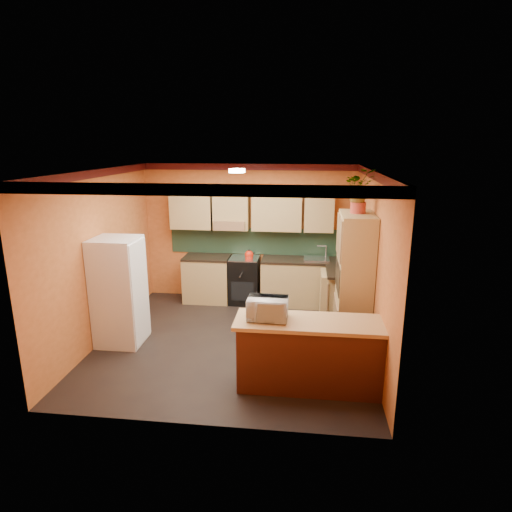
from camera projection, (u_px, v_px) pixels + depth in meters
The scene contains 15 objects.
room_shell at pixel (235, 210), 6.58m from camera, with size 4.24×4.24×2.72m.
base_cabinets_back at pixel (276, 282), 8.40m from camera, with size 3.65×0.60×0.88m, color tan.
countertop_back at pixel (276, 259), 8.28m from camera, with size 3.65×0.62×0.04m, color black.
stove at pixel (245, 280), 8.47m from camera, with size 0.58×0.58×0.91m, color black.
kettle at pixel (249, 254), 8.27m from camera, with size 0.17×0.17×0.18m, color red, non-canonical shape.
sink at pixel (317, 259), 8.18m from camera, with size 0.48×0.40×0.03m, color silver.
base_cabinets_right at pixel (343, 297), 7.58m from camera, with size 0.60×0.80×0.88m, color tan.
countertop_right at pixel (344, 272), 7.46m from camera, with size 0.62×0.80×0.04m, color black.
fridge at pixel (119, 291), 6.64m from camera, with size 0.68×0.66×1.70m, color white.
pantry at pixel (354, 283), 6.42m from camera, with size 0.48×0.90×2.10m, color tan.
fern_pot at pixel (358, 208), 6.18m from camera, with size 0.22×0.22×0.16m, color #AD382A.
fern at pixel (359, 185), 6.10m from camera, with size 0.43×0.37×0.48m, color tan.
breakfast_bar at pixel (309, 356), 5.47m from camera, with size 1.80×0.55×0.88m, color #4B1F11.
bar_top at pixel (310, 323), 5.36m from camera, with size 1.90×0.65×0.05m, color tan.
microwave at pixel (267, 308), 5.37m from camera, with size 0.50×0.34×0.28m, color white.
Camera 1 is at (1.10, -6.18, 3.09)m, focal length 30.00 mm.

